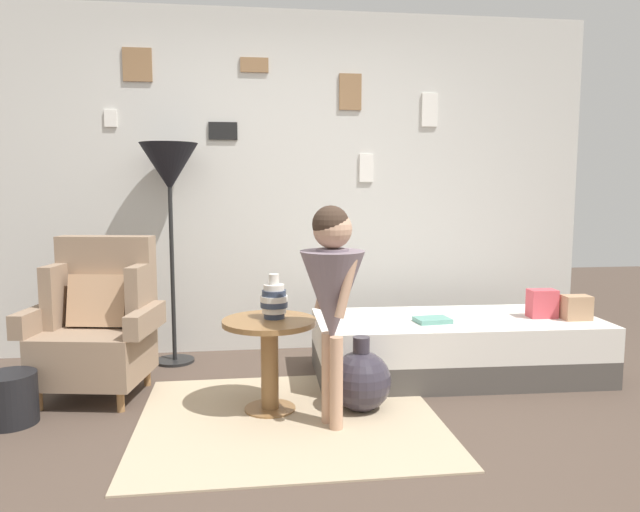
# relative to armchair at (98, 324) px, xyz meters

# --- Properties ---
(ground_plane) EXTENTS (12.00, 12.00, 0.00)m
(ground_plane) POSITION_rel_armchair_xyz_m (1.22, -1.03, -0.44)
(ground_plane) COLOR #4C3D33
(gallery_wall) EXTENTS (4.80, 0.12, 2.60)m
(gallery_wall) POSITION_rel_armchair_xyz_m (1.22, 0.92, 0.86)
(gallery_wall) COLOR beige
(gallery_wall) RESTS_ON ground
(rug) EXTENTS (1.64, 1.45, 0.01)m
(rug) POSITION_rel_armchair_xyz_m (1.13, -0.58, -0.43)
(rug) COLOR tan
(rug) RESTS_ON ground
(armchair) EXTENTS (0.83, 0.68, 0.97)m
(armchair) POSITION_rel_armchair_xyz_m (0.00, 0.00, 0.00)
(armchair) COLOR #9E7042
(armchair) RESTS_ON ground
(daybed) EXTENTS (1.93, 0.86, 0.40)m
(daybed) POSITION_rel_armchair_xyz_m (2.32, 0.05, -0.24)
(daybed) COLOR #4C4742
(daybed) RESTS_ON ground
(pillow_head) EXTENTS (0.18, 0.13, 0.16)m
(pillow_head) POSITION_rel_armchair_xyz_m (3.08, -0.11, 0.04)
(pillow_head) COLOR tan
(pillow_head) RESTS_ON daybed
(pillow_mid) EXTENTS (0.19, 0.13, 0.19)m
(pillow_mid) POSITION_rel_armchair_xyz_m (2.89, -0.01, 0.06)
(pillow_mid) COLOR #D64C56
(pillow_mid) RESTS_ON daybed
(side_table) EXTENTS (0.53, 0.53, 0.54)m
(side_table) POSITION_rel_armchair_xyz_m (1.03, -0.43, -0.06)
(side_table) COLOR olive
(side_table) RESTS_ON ground
(vase_striped) EXTENTS (0.16, 0.16, 0.25)m
(vase_striped) POSITION_rel_armchair_xyz_m (1.06, -0.40, 0.20)
(vase_striped) COLOR #2D384C
(vase_striped) RESTS_ON side_table
(floor_lamp) EXTENTS (0.41, 0.41, 1.59)m
(floor_lamp) POSITION_rel_armchair_xyz_m (0.38, 0.61, 0.93)
(floor_lamp) COLOR black
(floor_lamp) RESTS_ON ground
(person_child) EXTENTS (0.34, 0.34, 1.19)m
(person_child) POSITION_rel_armchair_xyz_m (1.35, -0.70, 0.32)
(person_child) COLOR tan
(person_child) RESTS_ON ground
(book_on_daybed) EXTENTS (0.24, 0.18, 0.03)m
(book_on_daybed) POSITION_rel_armchair_xyz_m (2.11, -0.06, -0.02)
(book_on_daybed) COLOR #609D8E
(book_on_daybed) RESTS_ON daybed
(demijohn_near) EXTENTS (0.35, 0.35, 0.43)m
(demijohn_near) POSITION_rel_armchair_xyz_m (1.55, -0.49, -0.26)
(demijohn_near) COLOR #332D38
(demijohn_near) RESTS_ON ground
(magazine_basket) EXTENTS (0.28, 0.28, 0.28)m
(magazine_basket) POSITION_rel_armchair_xyz_m (-0.37, -0.43, -0.30)
(magazine_basket) COLOR black
(magazine_basket) RESTS_ON ground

